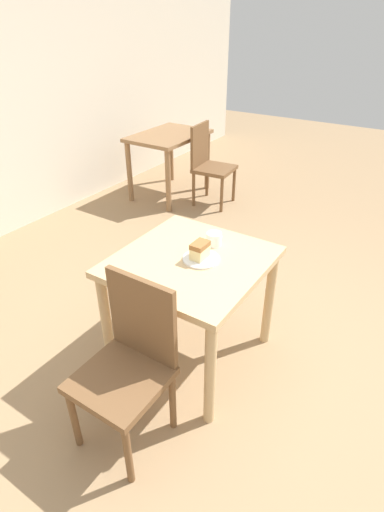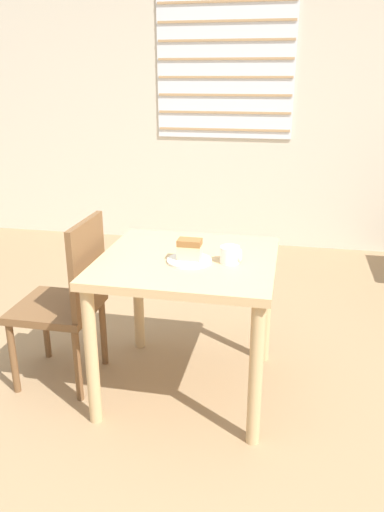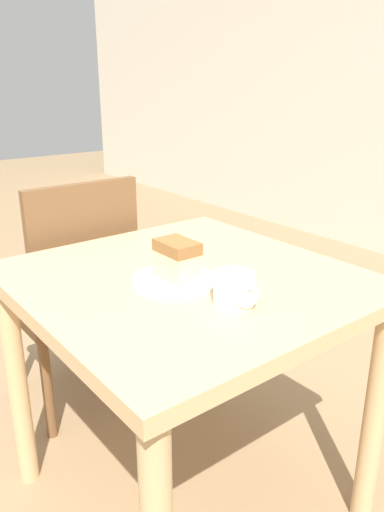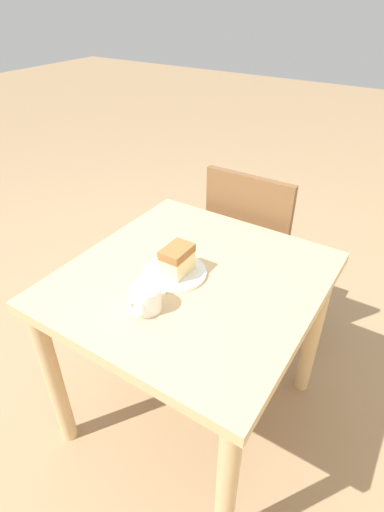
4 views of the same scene
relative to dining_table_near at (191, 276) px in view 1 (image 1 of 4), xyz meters
The scene contains 8 objects.
ground_plane 0.81m from the dining_table_near, 95.77° to the right, with size 14.00×14.00×0.00m, color #997A56.
dining_table_near is the anchor object (origin of this frame).
dining_table_far 2.72m from the dining_table_near, 38.41° to the left, with size 0.93×0.65×0.73m.
chair_near_window 0.63m from the dining_table_near, behind, with size 0.41×0.41×0.89m.
chair_far_corner 2.47m from the dining_table_near, 28.34° to the left, with size 0.44×0.44×0.89m.
plate 0.14m from the dining_table_near, 69.07° to the right, with size 0.21×0.21×0.01m.
cake_slice 0.18m from the dining_table_near, 65.69° to the right, with size 0.11×0.08×0.10m.
coffee_mug 0.26m from the dining_table_near, ahead, with size 0.10×0.09×0.08m.
Camera 1 is at (-1.55, -0.52, 1.91)m, focal length 28.00 mm.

